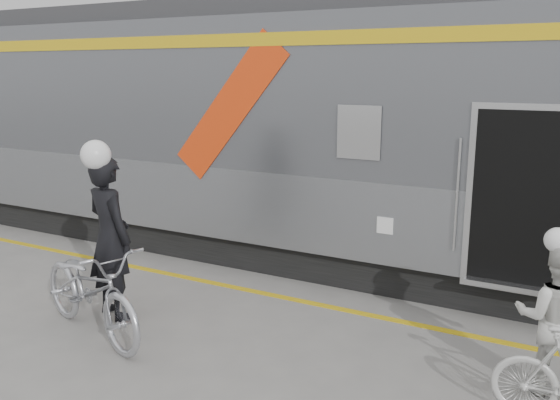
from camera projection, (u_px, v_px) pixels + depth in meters
The scene contains 7 objects.
ground at pixel (221, 375), 6.04m from camera, with size 90.00×90.00×0.00m, color slate.
train at pixel (383, 136), 9.10m from camera, with size 24.00×3.17×4.10m.
safety_strip at pixel (312, 303), 7.88m from camera, with size 24.00×0.12×0.01m, color gold.
man at pixel (110, 237), 7.30m from camera, with size 0.75×0.49×2.05m, color black.
bicycle_left at pixel (91, 290), 6.83m from camera, with size 0.75×2.14×1.13m, color #AFB0B7.
woman at pixel (554, 319), 5.59m from camera, with size 0.72×0.56×1.49m, color silver.
helmet_man at pixel (104, 140), 7.04m from camera, with size 0.35×0.35×0.35m, color white.
Camera 1 is at (3.18, -4.55, 3.05)m, focal length 38.00 mm.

